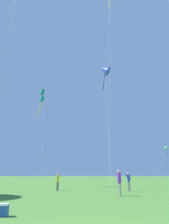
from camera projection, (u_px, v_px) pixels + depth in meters
The scene contains 7 objects.
kite_blue_delta at pixel (105, 70), 32.56m from camera, with size 2.59×12.97×18.25m.
kite_green_small at pixel (165, 147), 44.73m from camera, with size 4.63×4.66×7.64m.
kite_teal_box at pixel (42, 96), 30.49m from camera, with size 2.44×8.03×13.55m.
person_in_red_shirt at pixel (128, 180), 19.76m from camera, with size 0.54×0.23×1.67m.
person_child_small at pixel (58, 180), 20.09m from camera, with size 0.31×0.50×1.63m.
person_in_blue_jacket at pixel (119, 180), 15.26m from camera, with size 0.25×0.59×1.81m.
picnic_cooler at pixel (0, 210), 7.74m from camera, with size 0.60×0.40×0.44m.
Camera 1 is at (-0.58, -5.21, 1.49)m, focal length 33.34 mm.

